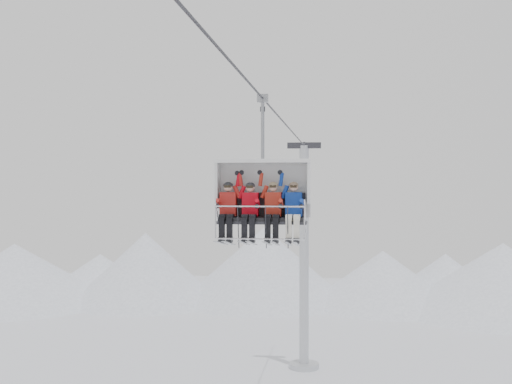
# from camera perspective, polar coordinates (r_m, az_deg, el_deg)

# --- Properties ---
(ridgeline) EXTENTS (72.00, 21.00, 7.00)m
(ridgeline) POSITION_cam_1_polar(r_m,az_deg,el_deg) (58.94, 3.85, -7.33)
(ridgeline) COLOR white
(ridgeline) RESTS_ON ground
(lift_tower_right) EXTENTS (2.00, 1.80, 13.48)m
(lift_tower_right) POSITION_cam_1_polar(r_m,az_deg,el_deg) (38.62, 4.30, -7.06)
(lift_tower_right) COLOR #B6B9BE
(lift_tower_right) RESTS_ON ground
(haul_cable) EXTENTS (0.06, 50.00, 0.06)m
(haul_cable) POSITION_cam_1_polar(r_m,az_deg,el_deg) (16.55, 0.00, 8.99)
(haul_cable) COLOR #2F2F34
(haul_cable) RESTS_ON lift_tower_left
(chairlift_carrier) EXTENTS (2.62, 1.17, 3.98)m
(chairlift_carrier) POSITION_cam_1_polar(r_m,az_deg,el_deg) (17.90, 0.64, 0.09)
(chairlift_carrier) COLOR black
(chairlift_carrier) RESTS_ON haul_cable
(skier_far_left) EXTENTS (0.45, 1.69, 1.76)m
(skier_far_left) POSITION_cam_1_polar(r_m,az_deg,el_deg) (17.75, -2.53, -1.46)
(skier_far_left) COLOR #B4211B
(skier_far_left) RESTS_ON chairlift_carrier
(skier_center_left) EXTENTS (0.44, 1.69, 1.74)m
(skier_center_left) POSITION_cam_1_polar(r_m,az_deg,el_deg) (17.65, -0.54, -1.48)
(skier_center_left) COLOR red
(skier_center_left) RESTS_ON chairlift_carrier
(skier_center_right) EXTENTS (0.45, 1.69, 1.76)m
(skier_center_right) POSITION_cam_1_polar(r_m,az_deg,el_deg) (17.57, 1.52, -1.47)
(skier_center_right) COLOR #AE2819
(skier_center_right) RESTS_ON chairlift_carrier
(skier_far_right) EXTENTS (0.45, 1.69, 1.76)m
(skier_far_right) POSITION_cam_1_polar(r_m,az_deg,el_deg) (17.52, 3.35, -1.48)
(skier_far_right) COLOR #123599
(skier_far_right) RESTS_ON chairlift_carrier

